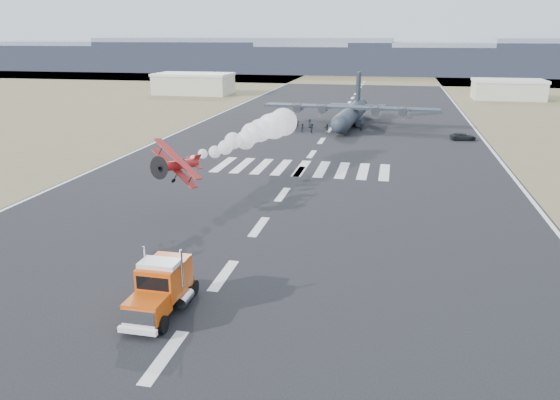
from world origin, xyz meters
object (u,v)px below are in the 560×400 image
(semi_truck, at_px, (162,286))
(crew_a, at_px, (361,128))
(crew_b, at_px, (303,128))
(crew_h, at_px, (312,128))
(support_vehicle, at_px, (463,137))
(aerobatic_biplane, at_px, (177,165))
(hangar_left, at_px, (194,83))
(crew_c, at_px, (298,124))
(crew_g, at_px, (295,127))
(transport_aircraft, at_px, (351,113))
(crew_f, at_px, (327,128))
(crew_e, at_px, (310,123))
(crew_d, at_px, (295,125))
(hangar_right, at_px, (508,89))

(semi_truck, distance_m, crew_a, 78.17)
(semi_truck, xyz_separation_m, crew_a, (8.93, 77.65, -1.06))
(crew_b, relative_size, crew_h, 0.88)
(support_vehicle, xyz_separation_m, crew_a, (-19.18, 4.89, 0.19))
(aerobatic_biplane, relative_size, crew_b, 3.79)
(hangar_left, distance_m, crew_b, 79.67)
(support_vehicle, relative_size, crew_c, 2.86)
(crew_a, bearing_deg, crew_g, -155.33)
(transport_aircraft, bearing_deg, semi_truck, -90.27)
(aerobatic_biplane, bearing_deg, crew_g, 97.74)
(crew_f, xyz_separation_m, crew_h, (-2.88, -0.64, 0.05))
(semi_truck, height_order, crew_e, semi_truck)
(semi_truck, xyz_separation_m, crew_d, (-4.91, 79.16, -1.08))
(support_vehicle, distance_m, crew_a, 19.79)
(hangar_left, relative_size, crew_e, 13.40)
(hangar_right, xyz_separation_m, crew_f, (-46.10, -69.21, -2.13))
(transport_aircraft, height_order, crew_e, transport_aircraft)
(crew_f, bearing_deg, crew_h, -123.94)
(crew_g, bearing_deg, hangar_left, 7.32)
(aerobatic_biplane, relative_size, support_vehicle, 1.33)
(support_vehicle, bearing_deg, hangar_right, -22.83)
(transport_aircraft, distance_m, crew_d, 12.88)
(crew_c, xyz_separation_m, crew_e, (2.30, 1.06, 0.09))
(support_vehicle, distance_m, crew_d, 33.64)
(hangar_left, distance_m, semi_truck, 148.13)
(transport_aircraft, xyz_separation_m, support_vehicle, (21.90, -12.60, -2.10))
(aerobatic_biplane, bearing_deg, transport_aircraft, 89.15)
(crew_a, height_order, crew_c, crew_a)
(hangar_left, bearing_deg, crew_a, -46.64)
(crew_b, bearing_deg, support_vehicle, -98.19)
(hangar_left, height_order, crew_f, hangar_left)
(hangar_left, relative_size, aerobatic_biplane, 3.91)
(support_vehicle, xyz_separation_m, crew_d, (-33.03, 6.40, 0.16))
(hangar_right, xyz_separation_m, support_vehicle, (-20.33, -71.82, -2.36))
(semi_truck, xyz_separation_m, crew_h, (-0.54, 74.73, -0.96))
(hangar_right, bearing_deg, crew_g, -127.42)
(support_vehicle, bearing_deg, crew_h, 79.04)
(crew_f, distance_m, crew_g, 6.53)
(semi_truck, xyz_separation_m, transport_aircraft, (6.22, 85.37, 0.85))
(hangar_left, distance_m, aerobatic_biplane, 126.87)
(semi_truck, bearing_deg, crew_a, 84.17)
(crew_b, bearing_deg, crew_c, 18.60)
(support_vehicle, distance_m, crew_b, 30.79)
(hangar_right, distance_m, crew_a, 77.76)
(crew_a, bearing_deg, semi_truck, -79.80)
(hangar_right, xyz_separation_m, crew_g, (-52.62, -68.76, -2.23))
(crew_f, height_order, crew_h, crew_h)
(crew_b, height_order, crew_h, crew_h)
(crew_e, bearing_deg, support_vehicle, 46.38)
(hangar_right, relative_size, semi_truck, 2.38)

